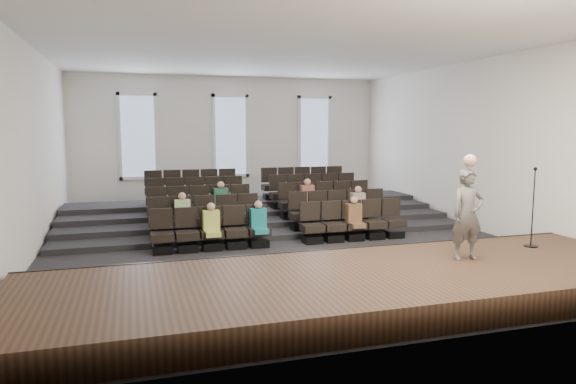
# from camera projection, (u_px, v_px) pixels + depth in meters

# --- Properties ---
(ground) EXTENTS (14.00, 14.00, 0.00)m
(ground) POSITION_uv_depth(u_px,v_px,m) (280.00, 240.00, 13.89)
(ground) COLOR black
(ground) RESTS_ON ground
(ceiling) EXTENTS (12.00, 14.00, 0.02)m
(ceiling) POSITION_uv_depth(u_px,v_px,m) (279.00, 51.00, 13.27)
(ceiling) COLOR white
(ceiling) RESTS_ON ground
(wall_back) EXTENTS (12.00, 0.04, 5.00)m
(wall_back) POSITION_uv_depth(u_px,v_px,m) (230.00, 141.00, 20.24)
(wall_back) COLOR white
(wall_back) RESTS_ON ground
(wall_front) EXTENTS (12.00, 0.04, 5.00)m
(wall_front) POSITION_uv_depth(u_px,v_px,m) (423.00, 167.00, 6.92)
(wall_front) COLOR white
(wall_front) RESTS_ON ground
(wall_left) EXTENTS (0.04, 14.00, 5.00)m
(wall_left) POSITION_uv_depth(u_px,v_px,m) (29.00, 151.00, 11.84)
(wall_left) COLOR white
(wall_left) RESTS_ON ground
(wall_right) EXTENTS (0.04, 14.00, 5.00)m
(wall_right) POSITION_uv_depth(u_px,v_px,m) (473.00, 145.00, 15.33)
(wall_right) COLOR white
(wall_right) RESTS_ON ground
(stage) EXTENTS (11.80, 3.60, 0.50)m
(stage) POSITION_uv_depth(u_px,v_px,m) (360.00, 287.00, 9.02)
(stage) COLOR #452D1D
(stage) RESTS_ON ground
(stage_lip) EXTENTS (11.80, 0.06, 0.52)m
(stage_lip) POSITION_uv_depth(u_px,v_px,m) (324.00, 262.00, 10.70)
(stage_lip) COLOR black
(stage_lip) RESTS_ON ground
(risers) EXTENTS (11.80, 4.80, 0.60)m
(risers) POSITION_uv_depth(u_px,v_px,m) (253.00, 214.00, 16.88)
(risers) COLOR black
(risers) RESTS_ON ground
(seating_rows) EXTENTS (6.80, 4.70, 1.67)m
(seating_rows) POSITION_uv_depth(u_px,v_px,m) (265.00, 207.00, 15.27)
(seating_rows) COLOR black
(seating_rows) RESTS_ON ground
(windows) EXTENTS (8.44, 0.10, 3.24)m
(windows) POSITION_uv_depth(u_px,v_px,m) (231.00, 136.00, 20.15)
(windows) COLOR white
(windows) RESTS_ON wall_back
(audience) EXTENTS (5.45, 2.64, 1.10)m
(audience) POSITION_uv_depth(u_px,v_px,m) (273.00, 209.00, 14.05)
(audience) COLOR #C4D455
(audience) RESTS_ON seating_rows
(speaker) EXTENTS (0.67, 0.47, 1.75)m
(speaker) POSITION_uv_depth(u_px,v_px,m) (468.00, 214.00, 9.83)
(speaker) COLOR #555351
(speaker) RESTS_ON stage
(mic_stand) EXTENTS (0.29, 0.29, 1.71)m
(mic_stand) POSITION_uv_depth(u_px,v_px,m) (532.00, 223.00, 10.91)
(mic_stand) COLOR black
(mic_stand) RESTS_ON stage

